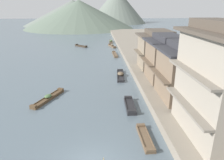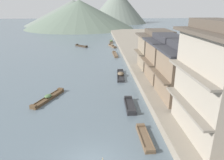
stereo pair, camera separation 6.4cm
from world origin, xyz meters
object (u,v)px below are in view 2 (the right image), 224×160
Objects in this scene: boat_midriver_upstream at (111,42)px; boat_moored_nearest at (81,46)px; boat_crossing_west at (121,75)px; house_waterfront_tall at (167,58)px; house_waterfront_nearest at (220,83)px; boat_moored_third at (145,138)px; house_waterfront_second at (188,71)px; boat_moored_second at (115,55)px; house_waterfront_narrow at (158,50)px; boat_upstream_distant at (112,46)px; boat_moored_far at (130,106)px; boat_midriver_drifting at (48,98)px.

boat_moored_nearest is at bearing -142.24° from boat_midriver_upstream.
house_waterfront_tall is (5.88, -4.20, 3.66)m from boat_crossing_west.
boat_crossing_west is 0.68× the size of house_waterfront_nearest.
boat_moored_third is 9.43m from house_waterfront_second.
house_waterfront_tall reaches higher than boat_moored_nearest.
boat_moored_second is at bearing 88.83° from boat_crossing_west.
house_waterfront_narrow reaches higher than boat_moored_third.
boat_moored_second is at bearing 102.82° from house_waterfront_second.
house_waterfront_second is (5.70, -43.89, 3.63)m from boat_midriver_upstream.
boat_midriver_upstream is 0.75× the size of house_waterfront_tall.
house_waterfront_narrow reaches higher than boat_moored_second.
boat_upstream_distant is at bearing 96.72° from house_waterfront_nearest.
house_waterfront_nearest is at bearing -84.40° from boat_midriver_upstream.
boat_midriver_upstream reaches higher than boat_crossing_west.
boat_moored_second is at bearing 113.62° from house_waterfront_narrow.
house_waterfront_nearest is (5.57, -6.68, 5.00)m from boat_moored_far.
house_waterfront_narrow is (5.92, -24.20, 3.65)m from boat_upstream_distant.
boat_moored_far reaches higher than boat_moored_third.
boat_moored_far is 0.66× the size of boat_crossing_west.
house_waterfront_nearest is 1.27× the size of house_waterfront_narrow.
boat_upstream_distant is 30.96m from house_waterfront_tall.
boat_moored_nearest is 0.62× the size of boat_crossing_west.
house_waterfront_nearest is at bearing -8.63° from boat_moored_third.
house_waterfront_second and house_waterfront_narrow have the same top height.
boat_midriver_drifting is at bearing -106.15° from boat_upstream_distant.
boat_moored_nearest is 0.67× the size of boat_midriver_drifting.
boat_moored_third is at bearing -88.87° from boat_crossing_west.
boat_moored_third is at bearing -89.98° from boat_moored_second.
boat_crossing_west is (-0.49, -33.59, -0.03)m from boat_midriver_upstream.
boat_moored_nearest is 0.59× the size of house_waterfront_tall.
house_waterfront_tall reaches higher than boat_upstream_distant.
boat_upstream_distant is at bearing 89.20° from boat_crossing_west.
boat_moored_nearest is at bearing 120.21° from house_waterfront_narrow.
house_waterfront_tall is at bearing 92.87° from house_waterfront_second.
boat_moored_far is (-0.41, 5.90, 0.05)m from boat_moored_third.
boat_moored_third is 19.80m from house_waterfront_narrow.
boat_upstream_distant reaches higher than boat_moored_far.
house_waterfront_nearest is (5.16, -0.78, 5.05)m from boat_moored_third.
house_waterfront_tall reaches higher than boat_midriver_upstream.
boat_upstream_distant is at bearing 89.74° from boat_moored_second.
boat_upstream_distant is at bearing -90.94° from boat_midriver_upstream.
boat_moored_far is at bearing -90.73° from boat_midriver_upstream.
boat_midriver_upstream is at bearing 89.27° from boat_moored_far.
boat_moored_second is at bearing 105.78° from house_waterfront_tall.
boat_upstream_distant reaches higher than boat_moored_second.
boat_moored_nearest is 34.96m from boat_midriver_drifting.
boat_midriver_drifting is 35.57m from boat_upstream_distant.
house_waterfront_second reaches higher than boat_moored_far.
boat_moored_far is 36.81m from boat_upstream_distant.
house_waterfront_tall is (-0.31, 6.10, 0.01)m from house_waterfront_second.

